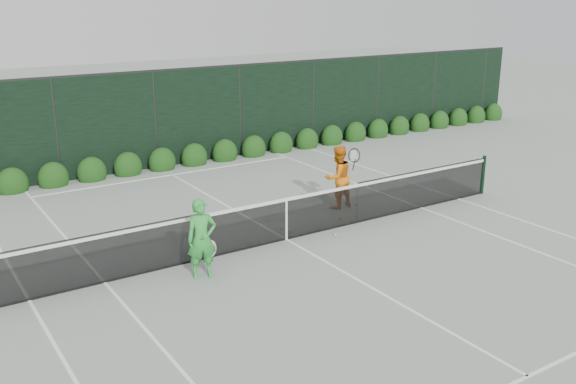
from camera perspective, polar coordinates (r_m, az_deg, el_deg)
ground at (r=14.37m, az=-0.15°, el=-4.26°), size 80.00×80.00×0.00m
tennis_net at (r=14.17m, az=-0.24°, el=-2.28°), size 12.90×0.10×1.07m
player_woman at (r=12.38m, az=-7.67°, el=-4.15°), size 0.67×0.50×1.57m
player_man at (r=16.31m, az=4.45°, el=1.33°), size 0.90×0.67×1.62m
court_lines at (r=14.37m, az=-0.15°, el=-4.24°), size 11.03×23.83×0.01m
windscreen_fence at (r=11.80m, az=7.00°, el=-1.42°), size 32.00×21.07×3.06m
hedge_row at (r=20.39m, az=-11.12°, el=2.61°), size 31.66×0.65×0.94m
tennis_balls at (r=15.34m, az=3.48°, el=-2.75°), size 2.69×1.53×0.07m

